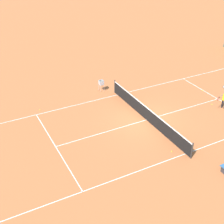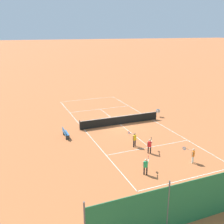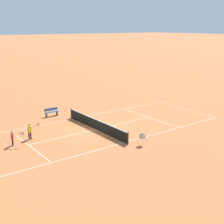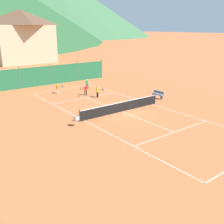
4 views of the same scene
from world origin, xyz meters
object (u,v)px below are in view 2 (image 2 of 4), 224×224
player_near_service (146,165)px  tennis_ball_near_corner (133,106)px  tennis_ball_service_box (139,143)px  ball_hopper (158,111)px  courtside_bench (65,133)px  tennis_ball_alley_left (87,127)px  player_far_baseline (193,154)px  player_far_service (150,145)px  player_near_baseline (134,139)px  tennis_ball_far_corner (151,122)px  tennis_net (120,120)px  tennis_ball_by_net_right (164,144)px

player_near_service → tennis_ball_near_corner: player_near_service is taller
tennis_ball_service_box → ball_hopper: 8.48m
tennis_ball_service_box → courtside_bench: courtside_bench is taller
player_near_service → tennis_ball_service_box: size_ratio=18.78×
tennis_ball_near_corner → tennis_ball_alley_left: size_ratio=1.00×
tennis_ball_near_corner → courtside_bench: courtside_bench is taller
player_far_baseline → tennis_ball_alley_left: 11.90m
tennis_ball_near_corner → player_near_service: bearing=66.2°
player_far_service → player_near_service: (1.98, 2.88, -0.01)m
player_near_baseline → tennis_ball_service_box: 1.08m
tennis_ball_alley_left → courtside_bench: size_ratio=0.04×
player_far_baseline → tennis_ball_alley_left: player_far_baseline is taller
player_near_service → tennis_ball_far_corner: size_ratio=18.78×
tennis_net → player_near_service: (2.57, 10.25, 0.22)m
player_near_baseline → player_near_service: size_ratio=1.05×
player_near_baseline → player_near_service: 4.73m
tennis_ball_alley_left → tennis_net: bearing=170.6°
tennis_net → tennis_ball_near_corner: tennis_net is taller
tennis_ball_far_corner → tennis_net: bearing=-9.1°
player_far_service → tennis_net: bearing=-94.5°
player_far_baseline → ball_hopper: player_far_baseline is taller
player_far_service → tennis_ball_service_box: bearing=-93.3°
tennis_ball_service_box → tennis_net: bearing=-95.0°
courtside_bench → tennis_ball_by_net_right: bearing=147.8°
player_far_service → tennis_ball_near_corner: size_ratio=18.92×
player_near_baseline → tennis_ball_service_box: player_near_baseline is taller
tennis_ball_by_net_right → tennis_ball_alley_left: size_ratio=1.00×
ball_hopper → courtside_bench: (11.64, 2.11, -0.20)m
tennis_ball_by_net_right → courtside_bench: size_ratio=0.04×
player_far_baseline → player_near_service: bearing=2.1°
player_near_service → courtside_bench: (3.78, -8.93, -0.27)m
player_far_baseline → tennis_ball_near_corner: player_far_baseline is taller
tennis_net → tennis_ball_near_corner: 7.57m
tennis_net → tennis_ball_alley_left: (3.58, -0.59, -0.47)m
player_near_baseline → tennis_ball_near_corner: player_near_baseline is taller
player_far_baseline → tennis_ball_service_box: size_ratio=18.17×
tennis_ball_service_box → courtside_bench: size_ratio=0.04×
player_far_service → tennis_ball_alley_left: size_ratio=18.92×
tennis_ball_service_box → courtside_bench: bearing=-34.7°
tennis_net → player_near_baseline: 5.85m
tennis_net → tennis_ball_far_corner: 3.66m
player_near_baseline → tennis_ball_far_corner: 7.06m
player_far_baseline → tennis_ball_by_net_right: size_ratio=18.17×
tennis_ball_near_corner → courtside_bench: 13.16m
player_far_baseline → courtside_bench: (7.98, -8.77, -0.25)m
tennis_ball_service_box → ball_hopper: (-5.77, -6.18, 0.62)m
tennis_net → player_far_baseline: (-1.64, 10.09, 0.20)m
player_far_baseline → tennis_ball_near_corner: bearing=-100.4°
player_far_baseline → ball_hopper: 11.48m
tennis_ball_alley_left → tennis_ball_near_corner: bearing=-146.5°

